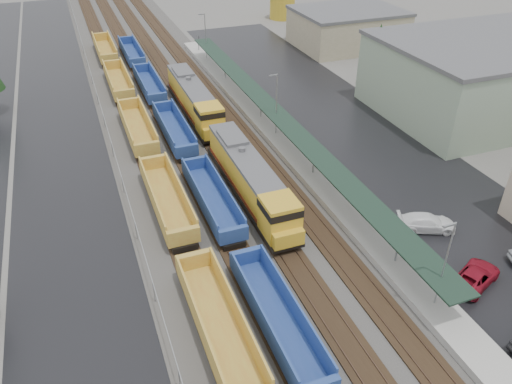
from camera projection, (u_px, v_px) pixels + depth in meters
ballast_strip at (180, 117)px, 65.36m from camera, size 20.00×160.00×0.08m
trackbed at (180, 116)px, 65.29m from camera, size 14.60×160.00×0.22m
west_parking_lot at (59, 135)px, 60.91m from camera, size 10.00×160.00×0.02m
east_commuter_lot at (345, 126)px, 63.19m from camera, size 16.00×100.00×0.02m
station_platform at (276, 132)px, 59.97m from camera, size 3.00×80.00×8.00m
chainlink_fence at (105, 122)px, 60.45m from camera, size 0.08×160.04×2.02m
industrial_buildings at (495, 86)px, 63.21m from camera, size 32.52×75.30×9.50m
tree_east at (378, 49)px, 68.63m from camera, size 4.40×4.40×10.00m
locomotive_lead at (251, 180)px, 47.65m from camera, size 2.96×19.52×4.42m
locomotive_trail at (195, 100)px, 64.12m from camera, size 2.96×19.52×4.42m
well_string_yellow at (167, 199)px, 46.92m from camera, size 2.84×113.30×2.52m
well_string_blue at (212, 199)px, 47.11m from camera, size 2.62×108.99×2.32m
storage_tank at (282, 6)px, 107.11m from camera, size 5.37×5.37×5.37m
parked_car_east_b at (475, 276)px, 38.82m from camera, size 4.14×5.57×1.41m
parked_car_east_c at (426, 223)px, 44.61m from camera, size 3.98×5.65×1.52m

